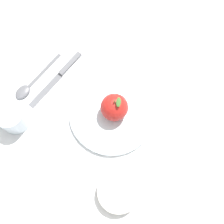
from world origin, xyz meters
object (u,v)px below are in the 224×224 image
apple (114,107)px  spoon (28,87)px  cup (12,117)px  side_bowl (119,192)px  dinner_plate (112,113)px  knife (61,74)px

apple → spoon: (-0.26, 0.03, -0.05)m
cup → spoon: cup is taller
side_bowl → spoon: 0.39m
dinner_plate → apple: bearing=36.7°
apple → knife: (-0.18, 0.08, -0.05)m
cup → knife: (0.08, 0.16, -0.04)m
dinner_plate → cup: (-0.25, -0.07, 0.03)m
dinner_plate → apple: apple is taller
side_bowl → spoon: bearing=143.1°
apple → knife: size_ratio=0.44×
apple → knife: bearing=154.5°
cup → spoon: bearing=88.9°
dinner_plate → cup: cup is taller
apple → cup: size_ratio=1.12×
dinner_plate → spoon: size_ratio=1.38×
apple → spoon: bearing=174.2°
apple → side_bowl: size_ratio=0.82×
side_bowl → spoon: (-0.31, 0.23, -0.01)m
dinner_plate → cup: size_ratio=3.05×
side_bowl → apple: bearing=104.4°
side_bowl → cup: bearing=157.4°
side_bowl → knife: size_ratio=0.53×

